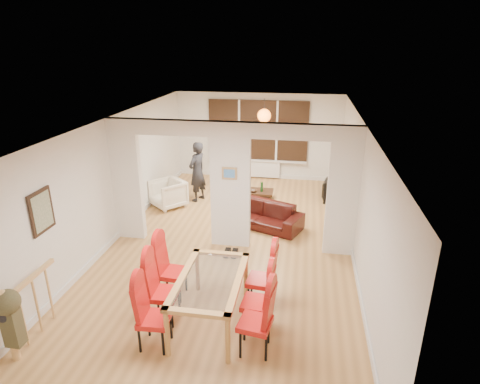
% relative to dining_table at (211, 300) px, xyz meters
% --- Properties ---
extents(floor, '(5.00, 9.00, 0.01)m').
position_rel_dining_table_xyz_m(floor, '(-0.17, 2.52, -0.39)').
color(floor, tan).
rests_on(floor, ground).
extents(room_walls, '(5.00, 9.00, 2.60)m').
position_rel_dining_table_xyz_m(room_walls, '(-0.17, 2.52, 0.91)').
color(room_walls, silver).
rests_on(room_walls, floor).
extents(divider_wall, '(5.00, 0.18, 2.60)m').
position_rel_dining_table_xyz_m(divider_wall, '(-0.17, 2.52, 0.91)').
color(divider_wall, white).
rests_on(divider_wall, floor).
extents(bay_window_blinds, '(3.00, 0.08, 1.80)m').
position_rel_dining_table_xyz_m(bay_window_blinds, '(-0.17, 6.96, 1.11)').
color(bay_window_blinds, black).
rests_on(bay_window_blinds, room_walls).
extents(radiator, '(1.40, 0.08, 0.50)m').
position_rel_dining_table_xyz_m(radiator, '(-0.17, 6.92, -0.09)').
color(radiator, white).
rests_on(radiator, floor).
extents(pendant_light, '(0.36, 0.36, 0.36)m').
position_rel_dining_table_xyz_m(pendant_light, '(0.13, 5.82, 1.76)').
color(pendant_light, orange).
rests_on(pendant_light, room_walls).
extents(stair_newel, '(0.40, 1.20, 1.10)m').
position_rel_dining_table_xyz_m(stair_newel, '(-2.42, -0.68, 0.16)').
color(stair_newel, tan).
rests_on(stair_newel, floor).
extents(wall_poster, '(0.04, 0.52, 0.67)m').
position_rel_dining_table_xyz_m(wall_poster, '(-2.64, 0.12, 1.21)').
color(wall_poster, gray).
rests_on(wall_poster, room_walls).
extents(pillar_photo, '(0.30, 0.03, 0.25)m').
position_rel_dining_table_xyz_m(pillar_photo, '(-0.17, 2.42, 1.21)').
color(pillar_photo, '#4C8CD8').
rests_on(pillar_photo, divider_wall).
extents(dining_table, '(0.93, 1.65, 0.78)m').
position_rel_dining_table_xyz_m(dining_table, '(0.00, 0.00, 0.00)').
color(dining_table, '#B68143').
rests_on(dining_table, floor).
extents(dining_chair_la, '(0.44, 0.44, 1.04)m').
position_rel_dining_table_xyz_m(dining_chair_la, '(-0.65, -0.62, 0.13)').
color(dining_chair_la, red).
rests_on(dining_chair_la, floor).
extents(dining_chair_lb, '(0.45, 0.45, 1.08)m').
position_rel_dining_table_xyz_m(dining_chair_lb, '(-0.71, -0.05, 0.15)').
color(dining_chair_lb, red).
rests_on(dining_chair_lb, floor).
extents(dining_chair_lc, '(0.45, 0.45, 1.06)m').
position_rel_dining_table_xyz_m(dining_chair_lc, '(-0.78, 0.54, 0.14)').
color(dining_chair_lc, red).
rests_on(dining_chair_lc, floor).
extents(dining_chair_ra, '(0.49, 0.49, 1.07)m').
position_rel_dining_table_xyz_m(dining_chair_ra, '(0.74, -0.49, 0.15)').
color(dining_chair_ra, red).
rests_on(dining_chair_ra, floor).
extents(dining_chair_rb, '(0.46, 0.46, 1.05)m').
position_rel_dining_table_xyz_m(dining_chair_rb, '(0.70, -0.04, 0.14)').
color(dining_chair_rb, red).
rests_on(dining_chair_rb, floor).
extents(dining_chair_rc, '(0.46, 0.46, 1.06)m').
position_rel_dining_table_xyz_m(dining_chair_rc, '(0.69, 0.56, 0.14)').
color(dining_chair_rc, red).
rests_on(dining_chair_rc, floor).
extents(sofa, '(2.05, 1.40, 0.56)m').
position_rel_dining_table_xyz_m(sofa, '(0.34, 3.53, -0.11)').
color(sofa, black).
rests_on(sofa, floor).
extents(armchair, '(1.08, 1.08, 0.71)m').
position_rel_dining_table_xyz_m(armchair, '(-2.14, 4.26, -0.03)').
color(armchair, '#EFE3CA').
rests_on(armchair, floor).
extents(person, '(0.69, 0.58, 1.60)m').
position_rel_dining_table_xyz_m(person, '(-1.50, 4.82, 0.41)').
color(person, black).
rests_on(person, floor).
extents(television, '(1.01, 0.32, 0.58)m').
position_rel_dining_table_xyz_m(television, '(1.83, 5.59, -0.10)').
color(television, black).
rests_on(television, floor).
extents(coffee_table, '(1.14, 0.73, 0.24)m').
position_rel_dining_table_xyz_m(coffee_table, '(-0.05, 5.16, -0.27)').
color(coffee_table, '#351F12').
rests_on(coffee_table, floor).
extents(bottle, '(0.07, 0.07, 0.28)m').
position_rel_dining_table_xyz_m(bottle, '(0.18, 5.10, -0.00)').
color(bottle, '#143F19').
rests_on(bottle, coffee_table).
extents(bowl, '(0.20, 0.20, 0.05)m').
position_rel_dining_table_xyz_m(bowl, '(-0.05, 5.05, -0.12)').
color(bowl, '#351F12').
rests_on(bowl, coffee_table).
extents(shoes, '(0.26, 0.28, 0.11)m').
position_rel_dining_table_xyz_m(shoes, '(-0.08, 2.03, -0.33)').
color(shoes, black).
rests_on(shoes, floor).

